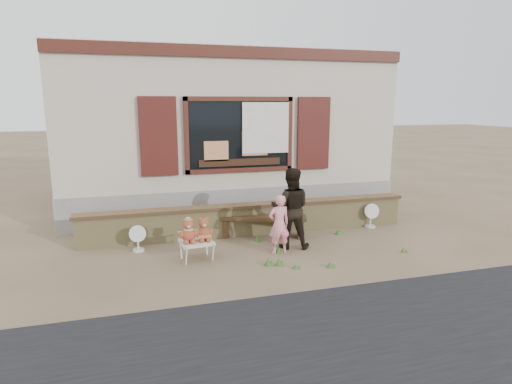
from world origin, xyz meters
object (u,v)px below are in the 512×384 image
object	(u,v)px
teddy_bear_right	(204,228)
adult	(290,208)
bench	(263,222)
child	(279,224)
folding_chair	(197,243)
teddy_bear_left	(188,230)

from	to	relation	value
teddy_bear_right	adult	world-z (taller)	adult
bench	teddy_bear_right	xyz separation A→B (m)	(-1.39, -0.93, 0.23)
child	folding_chair	bearing A→B (deg)	-7.08
teddy_bear_left	child	distance (m)	1.66
folding_chair	teddy_bear_left	bearing A→B (deg)	180.00
folding_chair	adult	bearing A→B (deg)	-0.75
teddy_bear_left	folding_chair	bearing A→B (deg)	-0.00
bench	teddy_bear_right	distance (m)	1.69
teddy_bear_left	teddy_bear_right	world-z (taller)	teddy_bear_left
bench	teddy_bear_left	world-z (taller)	teddy_bear_left
folding_chair	child	size ratio (longest dim) A/B	0.55
bench	child	bearing A→B (deg)	-71.63
folding_chair	bench	bearing A→B (deg)	25.19
folding_chair	teddy_bear_right	xyz separation A→B (m)	(0.14, 0.02, 0.25)
folding_chair	teddy_bear_right	distance (m)	0.29
folding_chair	child	bearing A→B (deg)	-9.48
bench	adult	world-z (taller)	adult
teddy_bear_left	adult	world-z (taller)	adult
bench	teddy_bear_left	size ratio (longest dim) A/B	4.12
child	adult	bearing A→B (deg)	-144.58
adult	folding_chair	bearing A→B (deg)	24.64
teddy_bear_left	adult	bearing A→B (deg)	-0.70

